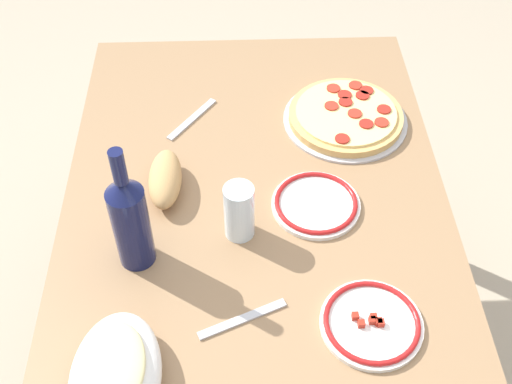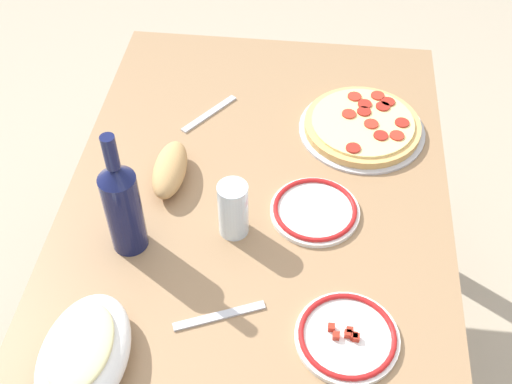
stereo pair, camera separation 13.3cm
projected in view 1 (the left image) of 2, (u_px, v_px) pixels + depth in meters
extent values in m
plane|color=tan|center=(256.00, 363.00, 1.87)|extent=(8.00, 8.00, 0.00)
cube|color=#93704C|center=(256.00, 206.00, 1.37)|extent=(1.18, 0.81, 0.03)
cylinder|color=#33302D|center=(137.00, 155.00, 1.98)|extent=(0.07, 0.07, 0.67)
cylinder|color=#33302D|center=(361.00, 149.00, 1.99)|extent=(0.07, 0.07, 0.67)
cylinder|color=#B7B7BC|center=(345.00, 120.00, 1.53)|extent=(0.29, 0.29, 0.01)
cylinder|color=tan|center=(346.00, 116.00, 1.52)|extent=(0.27, 0.27, 0.02)
cylinder|color=#EFD684|center=(346.00, 112.00, 1.51)|extent=(0.24, 0.24, 0.01)
cylinder|color=maroon|center=(366.00, 124.00, 1.47)|extent=(0.03, 0.03, 0.00)
cylinder|color=#B22D1E|center=(355.00, 113.00, 1.50)|extent=(0.03, 0.03, 0.00)
cylinder|color=maroon|center=(345.00, 102.00, 1.53)|extent=(0.03, 0.03, 0.00)
cylinder|color=#B22D1E|center=(356.00, 85.00, 1.57)|extent=(0.03, 0.03, 0.00)
cylinder|color=maroon|center=(345.00, 95.00, 1.55)|extent=(0.03, 0.03, 0.00)
cylinder|color=maroon|center=(367.00, 90.00, 1.56)|extent=(0.03, 0.03, 0.00)
cylinder|color=maroon|center=(384.00, 109.00, 1.51)|extent=(0.03, 0.03, 0.00)
cylinder|color=maroon|center=(342.00, 139.00, 1.44)|extent=(0.03, 0.03, 0.00)
cylinder|color=#B22D1E|center=(382.00, 122.00, 1.48)|extent=(0.03, 0.03, 0.00)
cylinder|color=maroon|center=(362.00, 95.00, 1.54)|extent=(0.03, 0.03, 0.00)
cylinder|color=#B22D1E|center=(333.00, 88.00, 1.56)|extent=(0.03, 0.03, 0.00)
cylinder|color=#B22D1E|center=(331.00, 106.00, 1.52)|extent=(0.03, 0.03, 0.00)
ellipsoid|color=white|center=(116.00, 377.00, 1.05)|extent=(0.24, 0.15, 0.07)
ellipsoid|color=#AD2819|center=(114.00, 373.00, 1.04)|extent=(0.20, 0.12, 0.03)
ellipsoid|color=beige|center=(113.00, 368.00, 1.03)|extent=(0.17, 0.10, 0.02)
cylinder|color=#141942|center=(132.00, 227.00, 1.19)|extent=(0.07, 0.07, 0.18)
cone|color=#141942|center=(123.00, 187.00, 1.11)|extent=(0.07, 0.07, 0.03)
cylinder|color=#141942|center=(118.00, 167.00, 1.08)|extent=(0.03, 0.03, 0.07)
cylinder|color=silver|center=(239.00, 211.00, 1.25)|extent=(0.06, 0.06, 0.13)
cylinder|color=white|center=(316.00, 205.00, 1.34)|extent=(0.18, 0.18, 0.01)
torus|color=red|center=(316.00, 202.00, 1.34)|extent=(0.17, 0.17, 0.01)
cylinder|color=white|center=(371.00, 324.00, 1.15)|extent=(0.18, 0.18, 0.01)
torus|color=red|center=(372.00, 322.00, 1.15)|extent=(0.17, 0.17, 0.01)
cube|color=#AD2819|center=(373.00, 317.00, 1.15)|extent=(0.01, 0.01, 0.01)
cube|color=#AD2819|center=(381.00, 323.00, 1.14)|extent=(0.01, 0.01, 0.01)
cube|color=#AD2819|center=(355.00, 316.00, 1.15)|extent=(0.01, 0.01, 0.01)
cube|color=#AD2819|center=(372.00, 320.00, 1.14)|extent=(0.01, 0.01, 0.01)
cube|color=#AD2819|center=(379.00, 322.00, 1.14)|extent=(0.01, 0.01, 0.01)
cube|color=#AD2819|center=(361.00, 324.00, 1.14)|extent=(0.01, 0.01, 0.01)
ellipsoid|color=tan|center=(165.00, 179.00, 1.36)|extent=(0.16, 0.07, 0.06)
cube|color=#B7B7BC|center=(192.00, 119.00, 1.53)|extent=(0.15, 0.11, 0.00)
cube|color=#B7B7BC|center=(242.00, 319.00, 1.16)|extent=(0.08, 0.16, 0.00)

